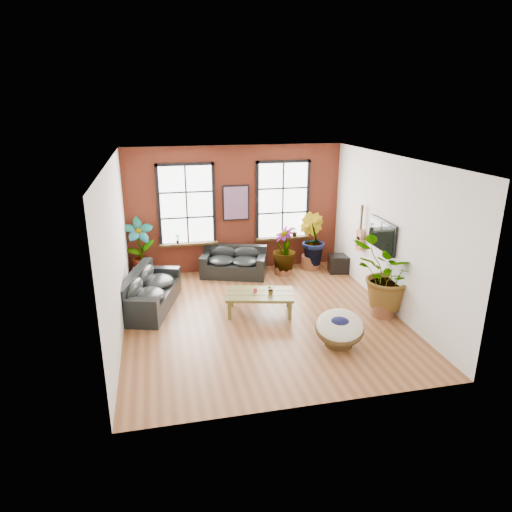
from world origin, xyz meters
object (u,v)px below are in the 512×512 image
(sofa_back, at_px, (234,263))
(coffee_table, at_px, (260,295))
(sofa_left, at_px, (148,292))
(papasan_chair, at_px, (340,328))

(sofa_back, bearing_deg, coffee_table, -67.39)
(sofa_back, xyz_separation_m, sofa_left, (-2.31, -1.67, 0.03))
(sofa_back, bearing_deg, papasan_chair, -53.38)
(coffee_table, xyz_separation_m, papasan_chair, (1.20, -1.77, -0.06))
(sofa_back, height_order, papasan_chair, sofa_back)
(coffee_table, relative_size, papasan_chair, 1.31)
(papasan_chair, bearing_deg, sofa_back, 132.54)
(coffee_table, distance_m, papasan_chair, 2.15)
(sofa_left, bearing_deg, sofa_back, -37.80)
(sofa_left, distance_m, coffee_table, 2.61)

